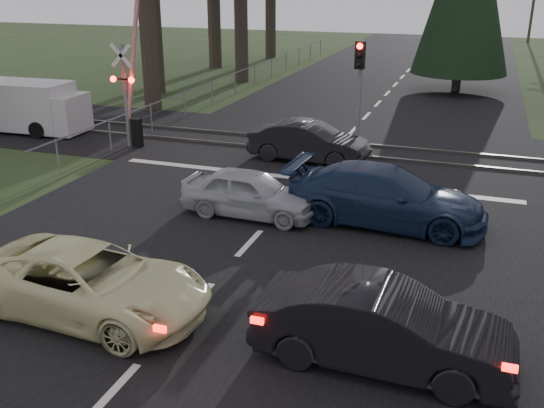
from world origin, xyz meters
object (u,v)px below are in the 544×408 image
at_px(dark_hatchback, 383,327).
at_px(silver_car, 250,193).
at_px(crossing_signal, 131,93).
at_px(traffic_signal_center, 359,81).
at_px(dark_car_far, 309,142).
at_px(cream_coupe, 89,282).
at_px(white_van, 26,106).
at_px(blue_sedan, 385,196).

bearing_deg(dark_hatchback, silver_car, 39.97).
bearing_deg(crossing_signal, traffic_signal_center, 6.15).
distance_m(crossing_signal, dark_hatchback, 15.42).
bearing_deg(dark_car_far, silver_car, -176.75).
height_order(crossing_signal, cream_coupe, crossing_signal).
bearing_deg(traffic_signal_center, crossing_signal, -173.85).
distance_m(dark_hatchback, silver_car, 7.13).
relative_size(crossing_signal, silver_car, 1.86).
bearing_deg(white_van, dark_hatchback, -36.91).
height_order(cream_coupe, blue_sedan, blue_sedan).
bearing_deg(dark_hatchback, crossing_signal, 47.41).
height_order(silver_car, dark_car_far, dark_car_far).
bearing_deg(blue_sedan, cream_coupe, 146.98).
xyz_separation_m(cream_coupe, blue_sedan, (4.58, 6.37, 0.09)).
distance_m(silver_car, blue_sedan, 3.57).
relative_size(dark_hatchback, dark_car_far, 1.03).
distance_m(dark_hatchback, dark_car_far, 11.80).
height_order(blue_sedan, dark_car_far, blue_sedan).
distance_m(crossing_signal, cream_coupe, 12.22).
xyz_separation_m(cream_coupe, dark_hatchback, (5.55, 0.19, 0.04)).
relative_size(cream_coupe, white_van, 0.90).
bearing_deg(cream_coupe, blue_sedan, -32.76).
distance_m(crossing_signal, white_van, 5.65).
xyz_separation_m(blue_sedan, white_van, (-15.66, 5.15, 0.29)).
relative_size(dark_hatchback, white_van, 0.80).
height_order(cream_coupe, silver_car, cream_coupe).
height_order(crossing_signal, dark_hatchback, crossing_signal).
xyz_separation_m(silver_car, blue_sedan, (3.51, 0.63, 0.11)).
height_order(traffic_signal_center, silver_car, traffic_signal_center).
bearing_deg(dark_car_far, crossing_signal, 97.40).
relative_size(silver_car, dark_car_far, 0.90).
distance_m(traffic_signal_center, silver_car, 6.54).
bearing_deg(dark_car_far, dark_hatchback, -153.93).
bearing_deg(silver_car, white_van, 66.39).
relative_size(silver_car, white_van, 0.70).
height_order(dark_car_far, white_van, white_van).
bearing_deg(cream_coupe, white_van, 46.87).
height_order(cream_coupe, white_van, white_van).
relative_size(crossing_signal, cream_coupe, 1.46).
bearing_deg(silver_car, crossing_signal, 54.56).
xyz_separation_m(crossing_signal, blue_sedan, (10.15, -4.42, -1.31)).
distance_m(cream_coupe, dark_car_far, 11.21).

